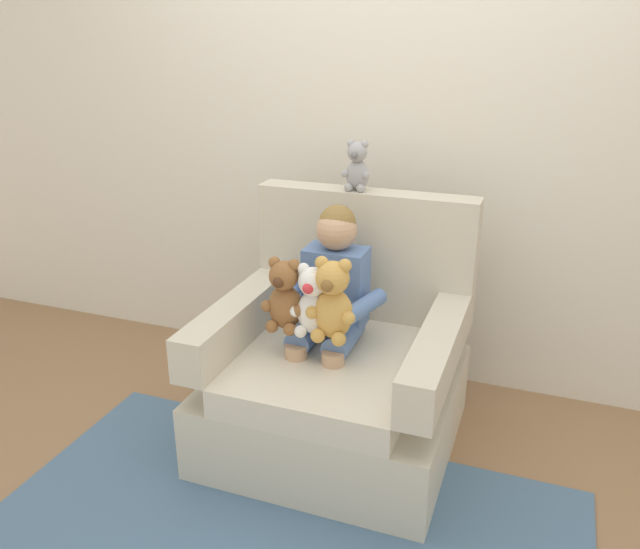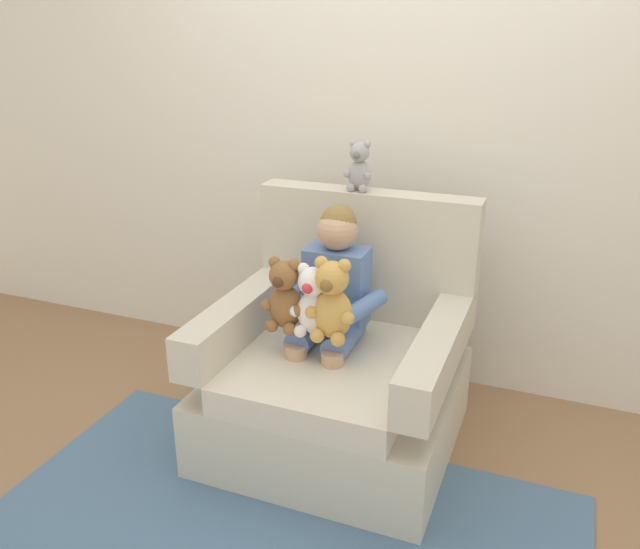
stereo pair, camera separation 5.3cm
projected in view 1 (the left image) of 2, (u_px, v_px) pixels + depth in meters
ground_plane at (335, 441)px, 2.84m from camera, size 8.00×8.00×0.00m
back_wall at (391, 119)px, 3.06m from camera, size 6.00×0.10×2.60m
armchair at (339, 372)px, 2.77m from camera, size 1.00×0.95×1.04m
seated_child at (331, 295)px, 2.69m from camera, size 0.45×0.39×0.82m
plush_white at (313, 302)px, 2.53m from camera, size 0.18×0.14×0.30m
plush_brown at (284, 297)px, 2.57m from camera, size 0.18×0.15×0.31m
plush_honey at (333, 302)px, 2.48m from camera, size 0.20×0.16×0.34m
plush_grey_on_backrest at (357, 167)px, 2.79m from camera, size 0.13×0.11×0.22m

